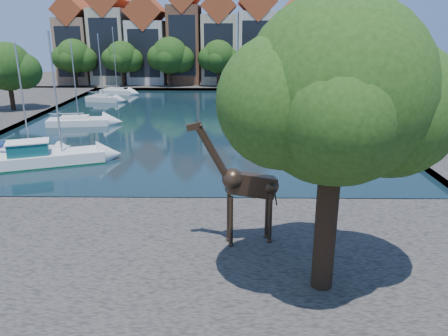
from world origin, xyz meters
The scene contains 30 objects.
ground centered at (0.00, 0.00, 0.00)m, with size 160.00×160.00×0.00m, color #38332B.
water_basin centered at (0.00, 24.00, 0.04)m, with size 38.00×50.00×0.08m, color black.
near_quay centered at (0.00, -7.00, 0.25)m, with size 50.00×14.00×0.50m, color #534E48.
far_quay centered at (0.00, 56.00, 0.25)m, with size 60.00×16.00×0.50m, color #534E48.
right_quay centered at (25.00, 24.00, 0.25)m, with size 14.00×52.00×0.50m, color #534E48.
plane_tree centered at (7.62, -9.01, 7.67)m, with size 8.32×6.40×10.62m.
townhouse_west_end centered at (-23.00, 55.99, 7.36)m, with size 5.44×9.18×14.93m.
townhouse_west_mid centered at (-17.00, 55.99, 8.23)m, with size 5.94×9.18×16.79m.
townhouse_west_inner centered at (-10.50, 55.99, 7.35)m, with size 6.43×9.18×15.15m.
townhouse_center centered at (-4.00, 55.99, 8.36)m, with size 5.44×9.18×16.93m.
townhouse_east_inner centered at (2.00, 55.99, 7.73)m, with size 5.94×9.18×15.79m.
townhouse_east_mid centered at (8.50, 55.99, 8.10)m, with size 6.43×9.18×16.65m.
townhouse_east_end centered at (15.00, 55.99, 7.11)m, with size 5.44×9.18×14.43m.
far_tree_far_west centered at (-21.90, 50.49, 5.18)m, with size 7.28×5.60×7.68m.
far_tree_west centered at (-13.91, 50.49, 5.08)m, with size 6.76×5.20×7.36m.
far_tree_mid_west centered at (-5.89, 50.49, 5.29)m, with size 7.80×6.00×8.00m.
far_tree_mid_east centered at (2.10, 50.49, 5.13)m, with size 7.02×5.40×7.52m.
far_tree_east centered at (10.11, 50.49, 5.24)m, with size 7.54×5.80×7.84m.
far_tree_far_east centered at (18.09, 50.49, 5.08)m, with size 6.76×5.20×7.36m.
side_tree_left_far centered at (-21.90, 27.99, 5.38)m, with size 7.28×5.60×7.88m.
giraffe_statue centered at (4.63, -5.47, 3.30)m, with size 3.97×1.24×5.70m.
motorsailer centered at (-9.77, 7.46, 0.83)m, with size 8.15×4.95×9.64m.
sailboat_left_a centered at (-12.00, 9.77, 0.60)m, with size 6.04×2.48×8.77m.
sailboat_left_c centered at (-12.00, 21.53, 0.59)m, with size 6.54×3.04×8.59m.
sailboat_left_d centered at (-13.66, 36.75, 0.64)m, with size 4.83×2.36×9.08m.
sailboat_left_e centered at (-13.51, 44.00, 0.61)m, with size 5.44×3.06×9.91m.
sailboat_right_a centered at (15.00, 9.37, 0.59)m, with size 5.72×3.16×9.42m.
sailboat_right_b centered at (12.44, 18.14, 0.62)m, with size 7.95×4.80×10.68m.
sailboat_right_c centered at (13.35, 27.43, 0.65)m, with size 5.68×2.62×9.59m.
sailboat_right_d centered at (15.00, 41.10, 0.56)m, with size 5.30×2.45×7.59m.
Camera 1 is at (3.98, -23.58, 9.91)m, focal length 35.00 mm.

